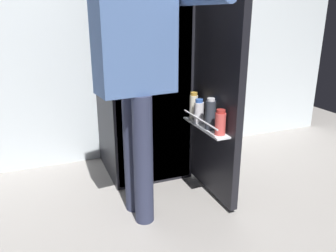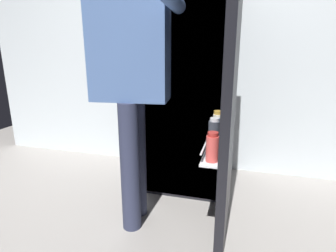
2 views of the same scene
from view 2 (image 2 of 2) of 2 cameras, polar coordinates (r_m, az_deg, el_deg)
ground_plane at (r=2.04m, az=1.22°, el=-17.89°), size 5.85×5.85×0.00m
kitchen_wall at (r=2.64m, az=6.91°, el=20.11°), size 4.40×0.10×2.67m
refrigerator at (r=2.23m, az=5.38°, el=8.17°), size 0.67×1.25×1.68m
person at (r=1.68m, az=-7.37°, el=11.06°), size 0.60×0.73×1.65m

